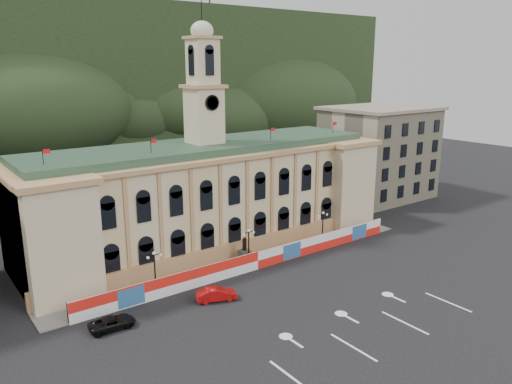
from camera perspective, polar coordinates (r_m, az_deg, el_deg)
ground at (r=58.08m, az=9.32°, el=-13.37°), size 260.00×260.00×0.00m
lane_markings at (r=55.19m, az=13.17°, el=-15.15°), size 26.00×10.00×0.02m
hill_ridge at (r=161.79m, az=-23.60°, el=10.60°), size 230.00×80.00×64.00m
city_hall at (r=75.64m, az=-5.57°, el=-0.24°), size 56.20×17.60×37.10m
side_building_right at (r=105.71m, az=13.82°, el=4.42°), size 21.00×17.00×18.60m
hoarding_fence at (r=67.82m, az=0.17°, el=-7.80°), size 50.00×0.44×2.50m
pavement at (r=70.23m, az=-1.19°, el=-8.03°), size 56.00×5.50×0.16m
statue at (r=70.01m, az=-1.31°, el=-7.13°), size 1.40×1.40×3.72m
lamp_left at (r=62.02m, az=-11.50°, el=-8.48°), size 1.96×0.44×5.15m
lamp_center at (r=68.58m, az=-0.84°, el=-5.91°), size 1.96×0.44×5.15m
lamp_right at (r=77.14m, az=7.64°, el=-3.71°), size 1.96×0.44×5.15m
red_sedan at (r=59.69m, az=-4.53°, el=-11.56°), size 4.77×5.87×1.58m
black_suv at (r=55.89m, az=-16.10°, el=-14.17°), size 2.76×5.09×1.35m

